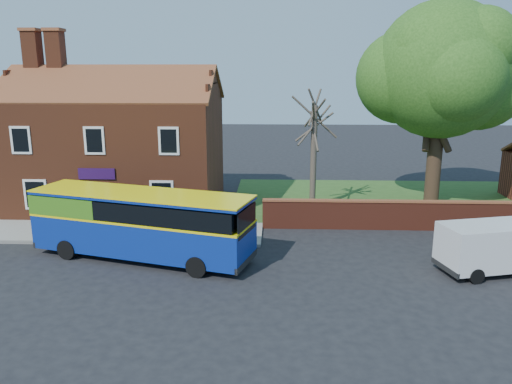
{
  "coord_description": "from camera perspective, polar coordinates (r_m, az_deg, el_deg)",
  "views": [
    {
      "loc": [
        2.69,
        -18.58,
        8.24
      ],
      "look_at": [
        1.73,
        5.0,
        2.47
      ],
      "focal_mm": 35.0,
      "sensor_mm": 36.0,
      "label": 1
    }
  ],
  "objects": [
    {
      "name": "pavement",
      "position": [
        27.44,
        -18.52,
        -4.34
      ],
      "size": [
        18.0,
        3.5,
        0.12
      ],
      "primitive_type": "cube",
      "color": "gray",
      "rests_on": "ground"
    },
    {
      "name": "bus",
      "position": [
        22.85,
        -13.63,
        -3.21
      ],
      "size": [
        10.29,
        5.2,
        3.04
      ],
      "rotation": [
        0.0,
        0.0,
        -0.28
      ],
      "color": "navy",
      "rests_on": "ground"
    },
    {
      "name": "large_tree",
      "position": [
        31.89,
        20.49,
        12.48
      ],
      "size": [
        10.02,
        7.93,
        12.23
      ],
      "color": "black",
      "rests_on": "ground"
    },
    {
      "name": "van_near",
      "position": [
        23.11,
        25.94,
        -5.51
      ],
      "size": [
        5.09,
        3.01,
        2.1
      ],
      "rotation": [
        0.0,
        0.0,
        0.24
      ],
      "color": "silver",
      "rests_on": "ground"
    },
    {
      "name": "grass_strip",
      "position": [
        34.22,
        19.79,
        -0.99
      ],
      "size": [
        26.0,
        12.0,
        0.04
      ],
      "primitive_type": "cube",
      "color": "#426B28",
      "rests_on": "ground"
    },
    {
      "name": "kerb",
      "position": [
        25.9,
        -19.88,
        -5.5
      ],
      "size": [
        18.0,
        0.15,
        0.14
      ],
      "primitive_type": "cube",
      "color": "slate",
      "rests_on": "ground"
    },
    {
      "name": "shop_building",
      "position": [
        31.98,
        -15.43,
        4.56
      ],
      "size": [
        12.3,
        8.13,
        10.5
      ],
      "color": "brown",
      "rests_on": "ground"
    },
    {
      "name": "bare_tree",
      "position": [
        29.5,
        6.6,
        4.45
      ],
      "size": [
        2.57,
        3.07,
        6.86
      ],
      "color": "#4C4238",
      "rests_on": "ground"
    },
    {
      "name": "ground",
      "position": [
        20.5,
        -5.49,
        -10.02
      ],
      "size": [
        120.0,
        120.0,
        0.0
      ],
      "primitive_type": "plane",
      "color": "black",
      "rests_on": "ground"
    },
    {
      "name": "boundary_wall",
      "position": [
        28.56,
        23.42,
        -2.49
      ],
      "size": [
        22.0,
        0.38,
        1.6
      ],
      "color": "maroon",
      "rests_on": "ground"
    }
  ]
}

